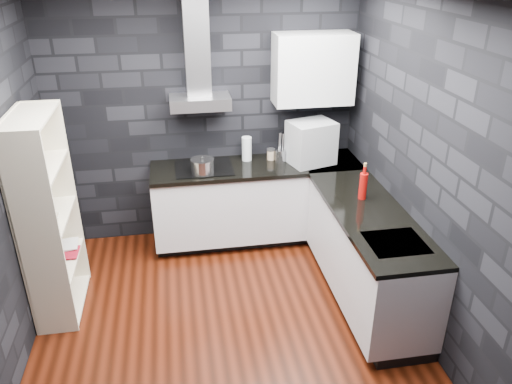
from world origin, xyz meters
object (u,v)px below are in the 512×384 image
object	(u,v)px
bookshelf	(49,218)
fruit_bowl	(45,220)
pot	(203,167)
storage_jar	(271,155)
red_bottle	(363,186)
appliance_garage	(311,143)
glass_vase	(247,149)
utensil_crock	(280,156)

from	to	relation	value
bookshelf	fruit_bowl	size ratio (longest dim) A/B	8.13
pot	storage_jar	world-z (taller)	pot
red_bottle	bookshelf	distance (m)	2.73
appliance_garage	bookshelf	world-z (taller)	bookshelf
storage_jar	bookshelf	xyz separation A→B (m)	(-2.10, -0.96, -0.05)
pot	appliance_garage	xyz separation A→B (m)	(1.14, 0.11, 0.15)
pot	glass_vase	world-z (taller)	glass_vase
glass_vase	pot	bearing A→B (deg)	-149.10
pot	glass_vase	xyz separation A→B (m)	(0.49, 0.29, 0.05)
storage_jar	appliance_garage	world-z (taller)	appliance_garage
pot	red_bottle	world-z (taller)	red_bottle
glass_vase	fruit_bowl	distance (m)	2.14
utensil_crock	appliance_garage	world-z (taller)	appliance_garage
bookshelf	storage_jar	bearing A→B (deg)	21.14
pot	appliance_garage	world-z (taller)	appliance_garage
red_bottle	fruit_bowl	distance (m)	2.73
pot	fruit_bowl	world-z (taller)	pot
glass_vase	appliance_garage	xyz separation A→B (m)	(0.65, -0.19, 0.10)
pot	red_bottle	size ratio (longest dim) A/B	0.93
utensil_crock	bookshelf	bearing A→B (deg)	-158.07
bookshelf	appliance_garage	bearing A→B (deg)	14.36
red_bottle	pot	bearing A→B (deg)	150.34
bookshelf	glass_vase	bearing A→B (deg)	24.75
storage_jar	fruit_bowl	world-z (taller)	storage_jar
pot	storage_jar	size ratio (longest dim) A/B	2.17
appliance_garage	bookshelf	xyz separation A→B (m)	(-2.49, -0.80, -0.22)
glass_vase	bookshelf	size ratio (longest dim) A/B	0.14
appliance_garage	utensil_crock	bearing A→B (deg)	150.22
storage_jar	bookshelf	distance (m)	2.31
utensil_crock	appliance_garage	xyz separation A→B (m)	(0.31, -0.07, 0.16)
storage_jar	fruit_bowl	xyz separation A→B (m)	(-2.10, -1.07, -0.01)
pot	glass_vase	distance (m)	0.57
glass_vase	red_bottle	distance (m)	1.40
utensil_crock	bookshelf	size ratio (longest dim) A/B	0.07
appliance_garage	fruit_bowl	bearing A→B (deg)	-176.09
pot	appliance_garage	bearing A→B (deg)	5.41
pot	utensil_crock	world-z (taller)	pot
pot	bookshelf	distance (m)	1.52
glass_vase	storage_jar	world-z (taller)	glass_vase
pot	storage_jar	bearing A→B (deg)	19.67
utensil_crock	fruit_bowl	world-z (taller)	utensil_crock
storage_jar	utensil_crock	xyz separation A→B (m)	(0.08, -0.09, 0.02)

